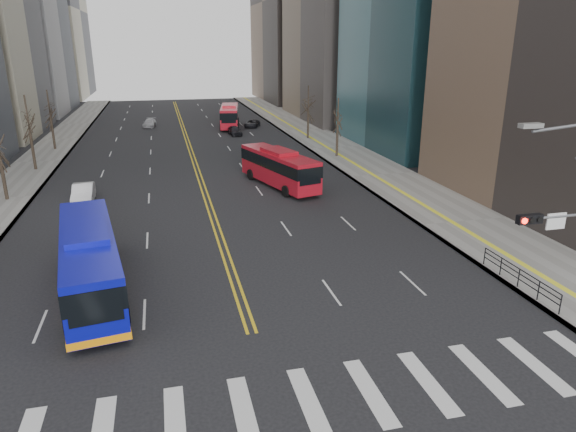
{
  "coord_description": "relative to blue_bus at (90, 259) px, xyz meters",
  "views": [
    {
      "loc": [
        -3.23,
        -14.76,
        12.22
      ],
      "look_at": [
        2.87,
        9.99,
        3.68
      ],
      "focal_mm": 32.0,
      "sensor_mm": 36.0,
      "label": 1
    }
  ],
  "objects": [
    {
      "name": "ground",
      "position": [
        7.3,
        -11.01,
        -1.85
      ],
      "size": [
        220.0,
        220.0,
        0.0
      ],
      "primitive_type": "plane",
      "color": "black"
    },
    {
      "name": "blue_bus",
      "position": [
        0.0,
        0.0,
        0.0
      ],
      "size": [
        4.39,
        12.4,
        3.54
      ],
      "color": "#0A0EA3",
      "rests_on": "ground"
    },
    {
      "name": "car_white",
      "position": [
        -2.5,
        17.06,
        -1.11
      ],
      "size": [
        1.73,
        4.58,
        1.49
      ],
      "primitive_type": "imported",
      "rotation": [
        0.0,
        0.0,
        0.03
      ],
      "color": "silver",
      "rests_on": "ground"
    },
    {
      "name": "car_silver",
      "position": [
        2.33,
        57.27,
        -1.23
      ],
      "size": [
        2.32,
        4.48,
        1.24
      ],
      "primitive_type": "imported",
      "rotation": [
        0.0,
        0.0,
        -0.14
      ],
      "color": "#9E9EA3",
      "rests_on": "ground"
    },
    {
      "name": "crosswalk",
      "position": [
        7.3,
        -11.01,
        -1.85
      ],
      "size": [
        26.7,
        4.0,
        0.01
      ],
      "color": "silver",
      "rests_on": "ground"
    },
    {
      "name": "car_dark_mid",
      "position": [
        14.14,
        46.63,
        -1.21
      ],
      "size": [
        1.77,
        3.87,
        1.29
      ],
      "primitive_type": "imported",
      "rotation": [
        0.0,
        0.0,
        0.07
      ],
      "color": "black",
      "rests_on": "ground"
    },
    {
      "name": "sidewalk_left",
      "position": [
        -9.2,
        33.99,
        -1.78
      ],
      "size": [
        5.0,
        130.0,
        0.15
      ],
      "primitive_type": "cube",
      "color": "gray",
      "rests_on": "ground"
    },
    {
      "name": "red_bus_far",
      "position": [
        14.44,
        54.16,
        0.08
      ],
      "size": [
        4.23,
        11.21,
        3.48
      ],
      "color": "#AE1220",
      "rests_on": "ground"
    },
    {
      "name": "pedestrian_railing",
      "position": [
        21.6,
        -5.01,
        -1.03
      ],
      "size": [
        0.06,
        6.06,
        1.02
      ],
      "color": "black",
      "rests_on": "sidewalk_right"
    },
    {
      "name": "sidewalk_right",
      "position": [
        24.8,
        33.99,
        -1.78
      ],
      "size": [
        7.0,
        130.0,
        0.15
      ],
      "primitive_type": "cube",
      "color": "gray",
      "rests_on": "ground"
    },
    {
      "name": "red_bus_near",
      "position": [
        14.05,
        18.16,
        0.02
      ],
      "size": [
        5.3,
        10.84,
        3.37
      ],
      "color": "#AE1220",
      "rests_on": "ground"
    },
    {
      "name": "street_trees",
      "position": [
        0.12,
        23.54,
        3.02
      ],
      "size": [
        35.2,
        47.2,
        7.6
      ],
      "color": "#2F221D",
      "rests_on": "ground"
    },
    {
      "name": "car_dark_far",
      "position": [
        17.83,
        53.39,
        -1.3
      ],
      "size": [
        3.23,
        4.39,
        1.11
      ],
      "primitive_type": "imported",
      "rotation": [
        0.0,
        0.0,
        -0.39
      ],
      "color": "black",
      "rests_on": "ground"
    },
    {
      "name": "centerline",
      "position": [
        7.3,
        43.99,
        -1.85
      ],
      "size": [
        0.55,
        100.0,
        0.01
      ],
      "color": "gold",
      "rests_on": "ground"
    }
  ]
}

